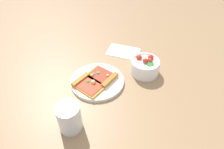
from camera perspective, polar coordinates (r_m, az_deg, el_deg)
The scene contains 7 objects.
ground_plane at distance 0.88m, azimuth -1.22°, elevation -1.63°, with size 2.40×2.40×0.00m, color #93704C.
plate at distance 0.87m, azimuth -4.06°, elevation -1.88°, with size 0.22×0.22×0.01m, color white.
pizza_slice_near at distance 0.87m, azimuth -2.58°, elevation -0.66°, with size 0.15×0.14×0.02m.
pizza_slice_far at distance 0.84m, azimuth -6.84°, elevation -2.68°, with size 0.15×0.13×0.02m.
salad_bowl at distance 0.91m, azimuth 9.19°, elevation 2.33°, with size 0.12×0.12×0.08m.
soda_glass at distance 0.70m, azimuth -11.76°, elevation -11.70°, with size 0.08×0.08×0.10m.
paper_napkin at distance 1.04m, azimuth 3.17°, elevation 6.43°, with size 0.16×0.10×0.00m, color white.
Camera 1 is at (0.14, -0.62, 0.61)m, focal length 32.90 mm.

